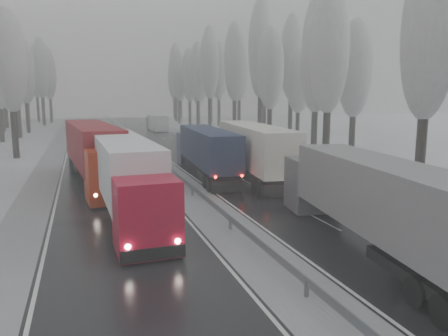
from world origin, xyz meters
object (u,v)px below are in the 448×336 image
truck_grey_tarp (370,197)px  truck_red_white (125,171)px  truck_cream_box (251,148)px  truck_blue_box (205,148)px  truck_red_red (94,150)px  box_truck_distant (157,123)px

truck_grey_tarp → truck_red_white: size_ratio=0.96×
truck_grey_tarp → truck_cream_box: bearing=93.5°
truck_blue_box → truck_red_white: 13.00m
truck_cream_box → truck_red_red: bearing=178.0°
truck_grey_tarp → truck_red_red: 21.89m
box_truck_distant → truck_red_white: 59.76m
truck_blue_box → box_truck_distant: 48.28m
truck_cream_box → box_truck_distant: bearing=95.2°
truck_grey_tarp → truck_red_white: 13.35m
truck_grey_tarp → truck_red_white: truck_red_white is taller
truck_red_white → truck_red_red: size_ratio=0.95×
truck_blue_box → truck_cream_box: 4.08m
truck_blue_box → truck_cream_box: (3.16, -2.58, 0.25)m
box_truck_distant → truck_red_red: bearing=-107.9°
truck_blue_box → truck_red_white: size_ratio=0.93×
truck_blue_box → truck_red_red: truck_red_red is taller
truck_grey_tarp → box_truck_distant: (1.92, 67.95, -0.84)m
truck_red_red → truck_blue_box: bearing=-0.2°
truck_blue_box → truck_red_red: bearing=-171.1°
truck_grey_tarp → box_truck_distant: 67.98m
truck_grey_tarp → truck_blue_box: truck_grey_tarp is taller
box_truck_distant → truck_red_red: truck_red_red is taller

